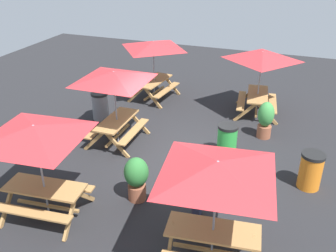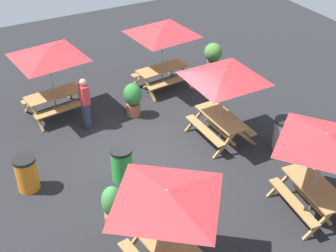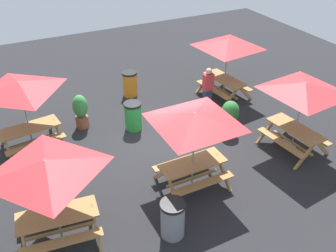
% 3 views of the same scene
% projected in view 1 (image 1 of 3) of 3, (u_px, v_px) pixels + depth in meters
% --- Properties ---
extents(ground_plane, '(24.00, 24.00, 0.00)m').
position_uv_depth(ground_plane, '(171.00, 154.00, 11.10)').
color(ground_plane, '#232326').
rests_on(ground_plane, ground).
extents(picnic_table_0, '(2.83, 2.83, 2.34)m').
position_uv_depth(picnic_table_0, '(114.00, 82.00, 10.86)').
color(picnic_table_0, '#A87A44').
rests_on(picnic_table_0, ground).
extents(picnic_table_1, '(2.81, 2.81, 2.34)m').
position_uv_depth(picnic_table_1, '(35.00, 138.00, 7.80)').
color(picnic_table_1, '#A87A44').
rests_on(picnic_table_1, ground).
extents(picnic_table_2, '(2.24, 2.24, 2.34)m').
position_uv_depth(picnic_table_2, '(262.00, 60.00, 12.72)').
color(picnic_table_2, '#A87A44').
rests_on(picnic_table_2, ground).
extents(picnic_table_3, '(2.81, 2.81, 2.34)m').
position_uv_depth(picnic_table_3, '(217.00, 176.00, 6.58)').
color(picnic_table_3, '#A87A44').
rests_on(picnic_table_3, ground).
extents(picnic_table_4, '(2.22, 2.22, 2.34)m').
position_uv_depth(picnic_table_4, '(154.00, 49.00, 13.99)').
color(picnic_table_4, '#A87A44').
rests_on(picnic_table_4, ground).
extents(trash_bin_orange, '(0.59, 0.59, 0.98)m').
position_uv_depth(trash_bin_orange, '(311.00, 170.00, 9.41)').
color(trash_bin_orange, orange).
rests_on(trash_bin_orange, ground).
extents(trash_bin_green, '(0.59, 0.59, 0.98)m').
position_uv_depth(trash_bin_green, '(227.00, 140.00, 10.80)').
color(trash_bin_green, green).
rests_on(trash_bin_green, ground).
extents(trash_bin_gray, '(0.59, 0.59, 0.98)m').
position_uv_depth(trash_bin_gray, '(100.00, 106.00, 13.01)').
color(trash_bin_gray, gray).
rests_on(trash_bin_gray, ground).
extents(potted_plant_1, '(0.51, 0.51, 1.21)m').
position_uv_depth(potted_plant_1, '(265.00, 119.00, 11.73)').
color(potted_plant_1, '#935138').
rests_on(potted_plant_1, ground).
extents(potted_plant_2, '(0.59, 0.59, 1.14)m').
position_uv_depth(potted_plant_2, '(136.00, 177.00, 8.91)').
color(potted_plant_2, '#935138').
rests_on(potted_plant_2, ground).
extents(person_standing, '(0.37, 0.24, 1.67)m').
position_uv_depth(person_standing, '(198.00, 184.00, 8.25)').
color(person_standing, '#2D334C').
rests_on(person_standing, ground).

